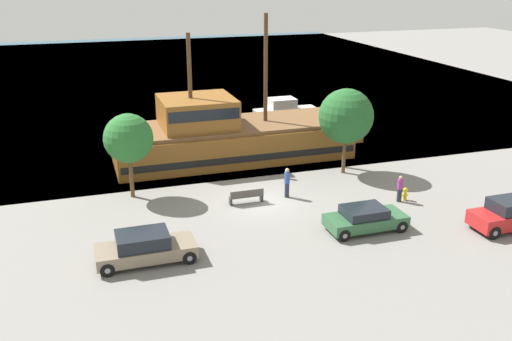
% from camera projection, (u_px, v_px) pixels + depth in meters
% --- Properties ---
extents(ground_plane, '(160.00, 160.00, 0.00)m').
position_uv_depth(ground_plane, '(262.00, 202.00, 32.85)').
color(ground_plane, gray).
extents(water_surface, '(80.00, 80.00, 0.00)m').
position_uv_depth(water_surface, '(151.00, 74.00, 72.25)').
color(water_surface, '#33566B').
rests_on(water_surface, ground).
extents(pirate_ship, '(17.65, 5.77, 9.89)m').
position_uv_depth(pirate_ship, '(229.00, 136.00, 39.86)').
color(pirate_ship, brown).
rests_on(pirate_ship, water_surface).
extents(moored_boat_dockside, '(5.65, 2.21, 1.84)m').
position_uv_depth(moored_boat_dockside, '(285.00, 111.00, 50.71)').
color(moored_boat_dockside, '#B7B2A8').
rests_on(moored_boat_dockside, water_surface).
extents(parked_car_curb_front, '(4.53, 1.95, 1.44)m').
position_uv_depth(parked_car_curb_front, '(145.00, 247.00, 25.96)').
color(parked_car_curb_front, '#7F705B').
rests_on(parked_car_curb_front, ground_plane).
extents(parked_car_curb_mid, '(4.11, 1.89, 1.27)m').
position_uv_depth(parked_car_curb_mid, '(365.00, 218.00, 29.11)').
color(parked_car_curb_mid, '#2D5B38').
rests_on(parked_car_curb_mid, ground_plane).
extents(fire_hydrant, '(0.42, 0.25, 0.76)m').
position_uv_depth(fire_hydrant, '(405.00, 193.00, 32.95)').
color(fire_hydrant, yellow).
rests_on(fire_hydrant, ground_plane).
extents(bench_promenade_east, '(1.97, 0.45, 0.85)m').
position_uv_depth(bench_promenade_east, '(246.00, 196.00, 32.47)').
color(bench_promenade_east, '#4C4742').
rests_on(bench_promenade_east, ground_plane).
extents(pedestrian_walking_near, '(0.32, 0.32, 1.57)m').
position_uv_depth(pedestrian_walking_near, '(400.00, 189.00, 32.63)').
color(pedestrian_walking_near, '#232838').
rests_on(pedestrian_walking_near, ground_plane).
extents(pedestrian_walking_far, '(0.32, 0.32, 1.79)m').
position_uv_depth(pedestrian_walking_far, '(287.00, 182.00, 33.21)').
color(pedestrian_walking_far, '#232838').
rests_on(pedestrian_walking_far, ground_plane).
extents(tree_row_east, '(2.83, 2.83, 4.99)m').
position_uv_depth(tree_row_east, '(128.00, 139.00, 32.40)').
color(tree_row_east, brown).
rests_on(tree_row_east, ground_plane).
extents(tree_row_mideast, '(3.51, 3.51, 5.57)m').
position_uv_depth(tree_row_mideast, '(346.00, 116.00, 36.23)').
color(tree_row_mideast, brown).
rests_on(tree_row_mideast, ground_plane).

